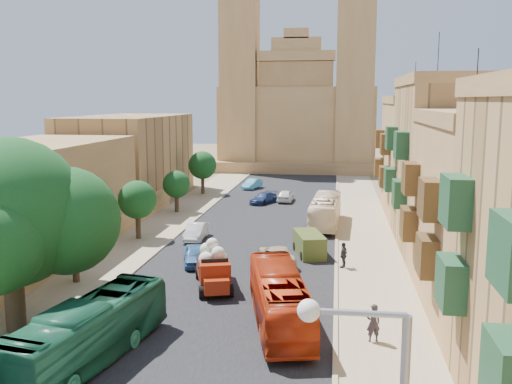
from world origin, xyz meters
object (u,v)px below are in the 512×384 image
(street_tree_d, at_px, (202,165))
(pedestrian_c, at_px, (344,255))
(ficus_tree, at_px, (11,218))
(street_tree_b, at_px, (137,200))
(street_tree_a, at_px, (74,234))
(bus_green_north, at_px, (88,332))
(car_cream, at_px, (276,255))
(car_white_b, at_px, (286,196))
(car_blue_b, at_px, (252,184))
(red_truck, at_px, (213,267))
(car_blue_a, at_px, (195,255))
(car_white_a, at_px, (196,232))
(street_tree_c, at_px, (176,184))
(bus_red_east, at_px, (279,298))
(pedestrian_a, at_px, (373,323))
(car_dkblue, at_px, (263,198))
(olive_pickup, at_px, (309,244))
(bus_cream_east, at_px, (325,211))
(church, at_px, (298,113))

(street_tree_d, distance_m, pedestrian_c, 35.08)
(ficus_tree, xyz_separation_m, street_tree_b, (-0.59, 19.99, -2.58))
(street_tree_a, distance_m, bus_green_north, 12.59)
(ficus_tree, relative_size, car_cream, 2.15)
(street_tree_a, height_order, car_white_b, street_tree_a)
(street_tree_a, height_order, car_blue_b, street_tree_a)
(red_truck, bearing_deg, pedestrian_c, 33.84)
(car_blue_a, bearing_deg, car_cream, -5.18)
(street_tree_d, xyz_separation_m, car_white_a, (5.02, -23.64, -2.98))
(ficus_tree, height_order, street_tree_c, ficus_tree)
(street_tree_c, relative_size, bus_red_east, 0.43)
(street_tree_a, xyz_separation_m, pedestrian_a, (18.83, -6.85, -2.24))
(car_blue_b, bearing_deg, car_blue_a, -71.55)
(car_blue_a, relative_size, car_dkblue, 0.97)
(car_dkblue, bearing_deg, car_blue_b, 129.08)
(street_tree_d, distance_m, bus_red_east, 43.66)
(ficus_tree, xyz_separation_m, street_tree_d, (-0.59, 43.99, -2.31))
(red_truck, distance_m, car_white_a, 12.91)
(car_cream, bearing_deg, car_blue_b, -95.24)
(car_white_a, bearing_deg, street_tree_d, 100.45)
(olive_pickup, height_order, pedestrian_a, pedestrian_a)
(street_tree_a, height_order, olive_pickup, street_tree_a)
(street_tree_c, bearing_deg, bus_red_east, -64.46)
(car_white_a, height_order, car_blue_b, car_white_a)
(bus_red_east, bearing_deg, pedestrian_a, 149.73)
(street_tree_c, bearing_deg, red_truck, -68.84)
(bus_cream_east, bearing_deg, car_cream, 79.03)
(street_tree_d, height_order, car_blue_b, street_tree_d)
(car_dkblue, bearing_deg, church, 111.66)
(olive_pickup, bearing_deg, bus_cream_east, 84.67)
(street_tree_a, bearing_deg, car_dkblue, 74.29)
(pedestrian_a, bearing_deg, bus_green_north, -0.57)
(church, bearing_deg, car_white_b, -88.37)
(street_tree_a, relative_size, car_cream, 1.02)
(car_blue_a, bearing_deg, street_tree_c, 93.63)
(car_dkblue, height_order, pedestrian_a, pedestrian_a)
(church, distance_m, bus_green_north, 78.14)
(street_tree_a, xyz_separation_m, car_blue_b, (5.63, 41.10, -2.57))
(red_truck, bearing_deg, car_dkblue, 91.30)
(bus_cream_east, relative_size, car_dkblue, 2.44)
(ficus_tree, xyz_separation_m, olive_pickup, (14.31, 16.77, -5.14))
(church, bearing_deg, olive_pickup, -85.16)
(bus_red_east, height_order, car_white_a, bus_red_east)
(street_tree_b, bearing_deg, bus_red_east, -51.02)
(street_tree_b, xyz_separation_m, pedestrian_c, (17.50, -6.28, -2.46))
(ficus_tree, bearing_deg, car_white_a, 77.72)
(street_tree_a, xyz_separation_m, car_white_b, (10.98, 31.98, -2.52))
(street_tree_a, distance_m, pedestrian_c, 18.55)
(bus_red_east, height_order, car_blue_b, bus_red_east)
(car_blue_a, bearing_deg, bus_green_north, -109.43)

